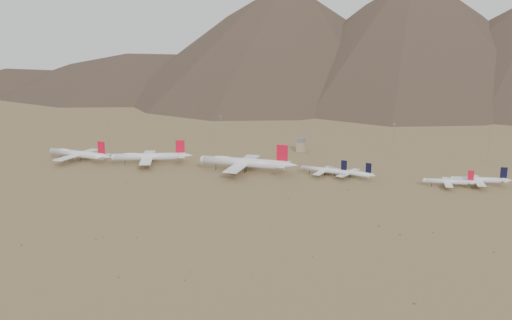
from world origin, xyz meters
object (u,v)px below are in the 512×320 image
(narrowbody_a, at_px, (325,170))
(control_tower, at_px, (301,145))
(widebody_centre, at_px, (149,156))
(narrowbody_b, at_px, (350,172))
(widebody_east, at_px, (244,162))
(widebody_west, at_px, (78,154))

(narrowbody_a, bearing_deg, control_tower, 124.98)
(widebody_centre, bearing_deg, control_tower, 17.45)
(narrowbody_b, height_order, control_tower, narrowbody_b)
(widebody_centre, bearing_deg, narrowbody_b, -19.74)
(widebody_centre, xyz_separation_m, narrowbody_a, (143.52, 1.91, -2.41))
(widebody_centre, distance_m, widebody_east, 81.85)
(narrowbody_a, height_order, narrowbody_b, narrowbody_a)
(widebody_centre, distance_m, control_tower, 136.57)
(widebody_west, xyz_separation_m, widebody_centre, (61.25, 5.51, 0.28))
(narrowbody_a, height_order, control_tower, narrowbody_a)
(narrowbody_b, bearing_deg, widebody_centre, -160.26)
(narrowbody_b, relative_size, control_tower, 3.25)
(widebody_centre, relative_size, widebody_east, 0.80)
(narrowbody_a, relative_size, control_tower, 3.36)
(widebody_centre, distance_m, narrowbody_a, 143.55)
(control_tower, bearing_deg, narrowbody_b, -56.86)
(widebody_east, xyz_separation_m, narrowbody_b, (80.83, 4.89, -3.73))
(widebody_centre, bearing_deg, widebody_west, 165.33)
(widebody_west, xyz_separation_m, widebody_east, (142.96, 0.80, 1.58))
(widebody_west, relative_size, widebody_east, 0.80)
(widebody_east, bearing_deg, narrowbody_a, 7.35)
(widebody_east, relative_size, narrowbody_a, 1.96)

